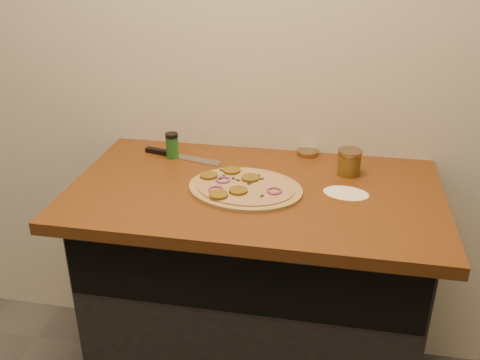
% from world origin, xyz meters
% --- Properties ---
extents(cabinet, '(1.10, 0.60, 0.86)m').
position_xyz_m(cabinet, '(0.00, 1.45, 0.43)').
color(cabinet, black).
rests_on(cabinet, ground).
extents(countertop, '(1.20, 0.70, 0.04)m').
position_xyz_m(countertop, '(0.00, 1.42, 0.88)').
color(countertop, brown).
rests_on(countertop, cabinet).
extents(pizza, '(0.41, 0.41, 0.02)m').
position_xyz_m(pizza, '(-0.03, 1.39, 0.91)').
color(pizza, tan).
rests_on(pizza, countertop).
extents(chefs_knife, '(0.30, 0.10, 0.02)m').
position_xyz_m(chefs_knife, '(-0.33, 1.61, 0.91)').
color(chefs_knife, '#B7BAC1').
rests_on(chefs_knife, countertop).
extents(mason_jar_lid, '(0.09, 0.09, 0.02)m').
position_xyz_m(mason_jar_lid, '(0.15, 1.72, 0.91)').
color(mason_jar_lid, '#907854').
rests_on(mason_jar_lid, countertop).
extents(salsa_jar, '(0.08, 0.08, 0.09)m').
position_xyz_m(salsa_jar, '(0.30, 1.58, 0.94)').
color(salsa_jar, maroon).
rests_on(salsa_jar, countertop).
extents(spice_shaker, '(0.05, 0.05, 0.09)m').
position_xyz_m(spice_shaker, '(-0.34, 1.60, 0.95)').
color(spice_shaker, '#1D5D1F').
rests_on(spice_shaker, countertop).
extents(flour_spill, '(0.16, 0.16, 0.00)m').
position_xyz_m(flour_spill, '(0.29, 1.43, 0.90)').
color(flour_spill, white).
rests_on(flour_spill, countertop).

